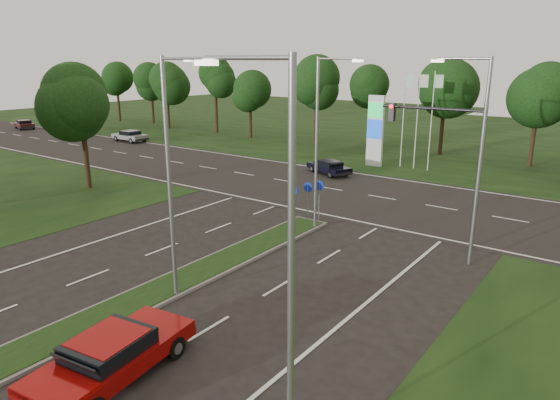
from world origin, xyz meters
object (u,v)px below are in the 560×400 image
Objects in this scene: far_car_a at (130,136)px; far_car_b at (75,132)px; red_sedan at (112,355)px; far_car_d at (24,124)px; navy_sedan at (329,167)px; far_car_c at (70,127)px.

far_car_b is (-8.22, -1.55, -0.05)m from far_car_a.
red_sedan is 1.19× the size of far_car_d.
navy_sedan is 46.41m from far_car_d.
navy_sedan is 38.26m from far_car_c.
far_car_d reaches higher than far_car_b.
red_sedan is 50.48m from far_car_b.
navy_sedan is 0.99× the size of far_car_a.
far_car_d is at bearing 146.66° from red_sedan.
navy_sedan is at bearing -86.59° from far_car_c.
red_sedan is at bearing -138.00° from navy_sedan.
red_sedan is 44.59m from far_car_a.
far_car_d is at bearing 96.18° from far_car_a.
navy_sedan is 0.99× the size of far_car_d.
far_car_a is 1.08× the size of far_car_b.
far_car_c is 1.06× the size of far_car_d.
navy_sedan is 0.93× the size of far_car_c.
far_car_b is at bearing 140.94° from red_sedan.
navy_sedan is 1.06× the size of far_car_b.
far_car_c is at bearing 70.58° from far_car_b.
red_sedan is at bearing -115.56° from far_car_c.
far_car_c is 8.31m from far_car_d.
far_car_d is at bearing 93.52° from far_car_b.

